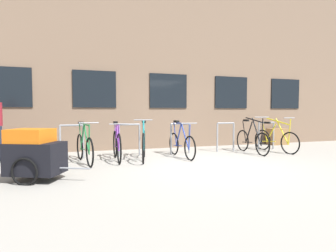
% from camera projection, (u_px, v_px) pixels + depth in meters
% --- Properties ---
extents(ground_plane, '(42.00, 42.00, 0.00)m').
position_uv_depth(ground_plane, '(211.00, 166.00, 6.09)').
color(ground_plane, '#9E998E').
extents(storefront_building, '(28.00, 6.95, 6.42)m').
position_uv_depth(storefront_building, '(145.00, 68.00, 12.25)').
color(storefront_building, '#7A604C').
rests_on(storefront_building, ground).
extents(bike_rack, '(6.62, 0.05, 0.90)m').
position_uv_depth(bike_rack, '(180.00, 135.00, 7.85)').
color(bike_rack, gray).
rests_on(bike_rack, ground).
extents(bicycle_purple, '(0.44, 1.69, 1.00)m').
position_uv_depth(bicycle_purple, '(117.00, 145.00, 6.79)').
color(bicycle_purple, black).
rests_on(bicycle_purple, ground).
extents(bicycle_teal, '(0.54, 1.67, 1.07)m').
position_uv_depth(bicycle_teal, '(144.00, 144.00, 6.84)').
color(bicycle_teal, black).
rests_on(bicycle_teal, ground).
extents(bicycle_green, '(0.51, 1.74, 1.01)m').
position_uv_depth(bicycle_green, '(84.00, 147.00, 6.46)').
color(bicycle_green, black).
rests_on(bicycle_green, ground).
extents(bicycle_blue, '(0.44, 1.69, 1.01)m').
position_uv_depth(bicycle_blue, '(181.00, 144.00, 7.28)').
color(bicycle_blue, black).
rests_on(bicycle_blue, ground).
extents(bicycle_yellow, '(0.44, 1.71, 1.08)m').
position_uv_depth(bicycle_yellow, '(275.00, 140.00, 8.26)').
color(bicycle_yellow, black).
rests_on(bicycle_yellow, ground).
extents(bicycle_black, '(0.44, 1.70, 1.11)m').
position_uv_depth(bicycle_black, '(252.00, 140.00, 7.99)').
color(bicycle_black, black).
rests_on(bicycle_black, ground).
extents(bike_trailer, '(1.45, 0.92, 0.94)m').
position_uv_depth(bike_trailer, '(35.00, 154.00, 4.78)').
color(bike_trailer, black).
rests_on(bike_trailer, ground).
extents(backpack, '(0.34, 0.29, 0.44)m').
position_uv_depth(backpack, '(9.00, 153.00, 6.48)').
color(backpack, black).
rests_on(backpack, ground).
extents(planter_box, '(0.70, 0.44, 0.60)m').
position_uv_depth(planter_box, '(278.00, 137.00, 10.06)').
color(planter_box, olive).
rests_on(planter_box, ground).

